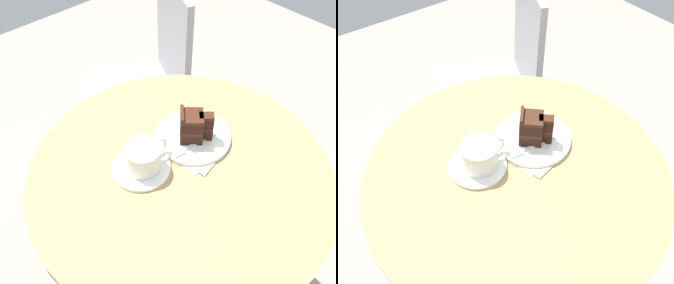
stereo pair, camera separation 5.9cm
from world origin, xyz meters
The scene contains 10 objects.
ground_plane centered at (0.00, 0.00, -0.01)m, with size 4.40×4.40×0.01m, color gray.
cafe_table centered at (0.00, 0.00, 0.61)m, with size 0.73×0.73×0.73m.
saucer centered at (-0.07, 0.06, 0.74)m, with size 0.14×0.14×0.01m.
coffee_cup centered at (-0.06, 0.06, 0.78)m, with size 0.12×0.09×0.07m.
teaspoon centered at (-0.03, 0.09, 0.74)m, with size 0.08×0.06×0.00m.
cake_plate centered at (0.09, 0.05, 0.74)m, with size 0.19×0.19×0.01m.
cake_slice centered at (0.08, 0.04, 0.79)m, with size 0.09×0.09×0.09m.
fork centered at (0.05, 0.02, 0.75)m, with size 0.13×0.04×0.00m.
napkin centered at (0.07, 0.02, 0.74)m, with size 0.14×0.15×0.00m.
cafe_chair centered at (0.38, 0.55, 0.52)m, with size 0.51×0.51×0.88m.
Camera 1 is at (-0.38, -0.37, 1.41)m, focal length 38.00 mm.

